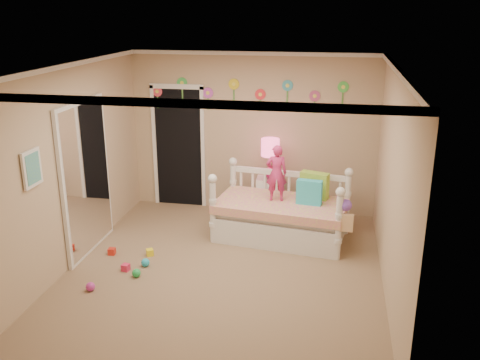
% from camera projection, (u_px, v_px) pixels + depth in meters
% --- Properties ---
extents(floor, '(4.00, 4.50, 0.01)m').
position_uv_depth(floor, '(224.00, 271.00, 6.78)').
color(floor, '#7F684C').
rests_on(floor, ground).
extents(ceiling, '(4.00, 4.50, 0.01)m').
position_uv_depth(ceiling, '(222.00, 67.00, 5.97)').
color(ceiling, white).
rests_on(ceiling, floor).
extents(back_wall, '(4.00, 0.01, 2.60)m').
position_uv_depth(back_wall, '(252.00, 134.00, 8.47)').
color(back_wall, tan).
rests_on(back_wall, floor).
extents(left_wall, '(0.01, 4.50, 2.60)m').
position_uv_depth(left_wall, '(71.00, 167.00, 6.72)').
color(left_wall, tan).
rests_on(left_wall, floor).
extents(right_wall, '(0.01, 4.50, 2.60)m').
position_uv_depth(right_wall, '(393.00, 185.00, 6.03)').
color(right_wall, tan).
rests_on(right_wall, floor).
extents(crown_molding, '(4.00, 4.50, 0.06)m').
position_uv_depth(crown_molding, '(222.00, 69.00, 5.98)').
color(crown_molding, white).
rests_on(crown_molding, ceiling).
extents(daybed, '(2.01, 1.26, 1.03)m').
position_uv_depth(daybed, '(281.00, 205.00, 7.61)').
color(daybed, white).
rests_on(daybed, floor).
extents(pillow_turquoise, '(0.37, 0.17, 0.36)m').
position_uv_depth(pillow_turquoise, '(309.00, 192.00, 7.43)').
color(pillow_turquoise, '#27C1C6').
rests_on(pillow_turquoise, daybed).
extents(pillow_lime, '(0.44, 0.27, 0.39)m').
position_uv_depth(pillow_lime, '(314.00, 185.00, 7.67)').
color(pillow_lime, '#A3D942').
rests_on(pillow_lime, daybed).
extents(child, '(0.33, 0.24, 0.83)m').
position_uv_depth(child, '(276.00, 173.00, 7.51)').
color(child, '#D22F71').
rests_on(child, daybed).
extents(nightstand, '(0.42, 0.33, 0.68)m').
position_uv_depth(nightstand, '(269.00, 198.00, 8.38)').
color(nightstand, white).
rests_on(nightstand, floor).
extents(table_lamp, '(0.29, 0.29, 0.63)m').
position_uv_depth(table_lamp, '(270.00, 152.00, 8.14)').
color(table_lamp, '#DB1D78').
rests_on(table_lamp, nightstand).
extents(closet_doorway, '(0.90, 0.04, 2.07)m').
position_uv_depth(closet_doorway, '(179.00, 146.00, 8.76)').
color(closet_doorway, black).
rests_on(closet_doorway, back_wall).
extents(flower_decals, '(3.40, 0.02, 0.50)m').
position_uv_depth(flower_decals, '(247.00, 94.00, 8.28)').
color(flower_decals, '#B2668C').
rests_on(flower_decals, back_wall).
extents(mirror_closet, '(0.07, 1.30, 2.10)m').
position_uv_depth(mirror_closet, '(86.00, 178.00, 7.07)').
color(mirror_closet, white).
rests_on(mirror_closet, left_wall).
extents(wall_picture, '(0.05, 0.34, 0.42)m').
position_uv_depth(wall_picture, '(32.00, 168.00, 5.80)').
color(wall_picture, white).
rests_on(wall_picture, left_wall).
extents(hanging_bag, '(0.20, 0.16, 0.36)m').
position_uv_depth(hanging_bag, '(345.00, 216.00, 6.90)').
color(hanging_bag, beige).
rests_on(hanging_bag, daybed).
extents(toy_scatter, '(0.99, 1.41, 0.11)m').
position_uv_depth(toy_scatter, '(112.00, 272.00, 6.63)').
color(toy_scatter, '#996666').
rests_on(toy_scatter, floor).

